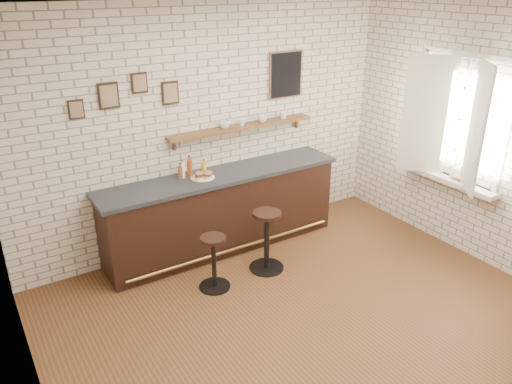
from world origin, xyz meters
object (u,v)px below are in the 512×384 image
Objects in this scene: bar_stool_left at (214,261)px; shelf_cup_c at (263,119)px; sandwich_plate at (203,177)px; bitters_bottle_brown at (181,172)px; bitters_bottle_white at (183,171)px; condiment_bottle_yellow at (204,167)px; book_lower at (460,181)px; book_upper at (458,179)px; bar_counter at (222,211)px; bar_stool_right at (267,239)px; shelf_cup_d at (283,115)px; bitters_bottle_amber at (190,168)px; shelf_cup_b at (242,122)px; shelf_cup_a at (225,125)px; ciabatta_sandwich at (203,174)px.

bar_stool_left is 1.98m from shelf_cup_c.
sandwich_plate is 0.27m from bitters_bottle_brown.
condiment_bottle_yellow is (0.28, -0.00, -0.01)m from bitters_bottle_white.
book_upper is at bearing 100.67° from book_lower.
book_upper is (2.41, -1.56, 0.45)m from bar_counter.
bar_stool_right is 7.78× the size of shelf_cup_d.
bitters_bottle_amber is 0.41× the size of bar_stool_left.
bar_stool_right is (0.66, -0.87, -0.69)m from bitters_bottle_brown.
bar_stool_left is at bearing -124.67° from bar_counter.
bar_counter is 13.90× the size of book_lower.
bitters_bottle_white is 0.97× the size of book_lower.
shelf_cup_c reaches higher than book_lower.
shelf_cup_d is (1.40, 0.07, 0.43)m from bitters_bottle_amber.
shelf_cup_b is at bearing 17.08° from sandwich_plate.
shelf_cup_a reaches higher than bar_counter.
shelf_cup_a is 0.55m from shelf_cup_c.
shelf_cup_b is at bearing 7.14° from condiment_bottle_yellow.
bitters_bottle_white reaches higher than book_lower.
sandwich_plate is 1.07× the size of bitters_bottle_amber.
condiment_bottle_yellow is at bearing 142.05° from bar_counter.
shelf_cup_c reaches higher than bar_counter.
ciabatta_sandwich is 0.35× the size of bar_stool_left.
shelf_cup_b is (0.41, 0.20, 1.04)m from bar_counter.
ciabatta_sandwich is 2.41× the size of shelf_cup_b.
ciabatta_sandwich is 1.00× the size of book_lower.
bitters_bottle_white reaches higher than sandwich_plate.
bitters_bottle_brown is (-0.47, 0.13, 0.58)m from bar_counter.
book_lower is (2.41, -1.60, 0.43)m from bar_counter.
book_upper is (1.36, -1.76, -0.58)m from shelf_cup_d.
shelf_cup_a reaches higher than bar_stool_right.
bar_stool_right is at bearing -59.72° from ciabatta_sandwich.
bitters_bottle_amber reaches higher than book_lower.
ciabatta_sandwich is 0.16m from condiment_bottle_yellow.
shelf_cup_a reaches higher than ciabatta_sandwich.
book_upper is at bearing -111.03° from shelf_cup_c.
bar_stool_left is at bearing -112.02° from condiment_bottle_yellow.
bitters_bottle_brown is 0.31m from condiment_bottle_yellow.
bar_stool_left is 2.85× the size of book_lower.
bar_stool_left is 0.85× the size of bar_stool_right.
sandwich_plate is 1.19× the size of book_upper.
book_upper is (2.88, -1.69, -0.13)m from bitters_bottle_brown.
sandwich_plate is 1.29× the size of bitters_bottle_white.
bar_stool_right is (0.19, -0.74, -0.11)m from bar_counter.
bitters_bottle_white is 1.17m from bar_stool_left.
bitters_bottle_white is at bearing 112.30° from shelf_cup_b.
shelf_cup_c reaches higher than bitters_bottle_white.
condiment_bottle_yellow is 3.08m from book_upper.
condiment_bottle_yellow reaches higher than sandwich_plate.
condiment_bottle_yellow is 0.58m from shelf_cup_a.
ciabatta_sandwich is 0.68m from shelf_cup_a.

